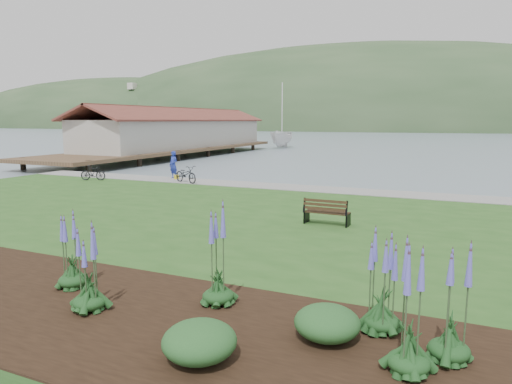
# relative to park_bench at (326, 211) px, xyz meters

# --- Properties ---
(ground) EXTENTS (600.00, 600.00, 0.00)m
(ground) POSITION_rel_park_bench_xyz_m (-4.92, 0.98, -0.88)
(ground) COLOR slate
(ground) RESTS_ON ground
(lawn) EXTENTS (34.00, 20.00, 0.40)m
(lawn) POSITION_rel_park_bench_xyz_m (-4.92, -1.02, -0.68)
(lawn) COLOR #254F1C
(lawn) RESTS_ON ground
(shoreline_path) EXTENTS (34.00, 2.20, 0.03)m
(shoreline_path) POSITION_rel_park_bench_xyz_m (-4.92, 7.88, -0.46)
(shoreline_path) COLOR gray
(shoreline_path) RESTS_ON lawn
(garden_bed) EXTENTS (24.00, 4.40, 0.04)m
(garden_bed) POSITION_rel_park_bench_xyz_m (-1.92, -8.82, -0.46)
(garden_bed) COLOR black
(garden_bed) RESTS_ON lawn
(far_hillside) EXTENTS (580.00, 80.00, 38.00)m
(far_hillside) POSITION_rel_park_bench_xyz_m (15.08, 170.98, -0.88)
(far_hillside) COLOR #2E4A29
(far_hillside) RESTS_ON ground
(pier_pavilion) EXTENTS (8.00, 36.00, 5.40)m
(pier_pavilion) POSITION_rel_park_bench_xyz_m (-24.92, 28.50, 1.77)
(pier_pavilion) COLOR #4C3826
(pier_pavilion) RESTS_ON ground
(park_bench) EXTENTS (1.56, 0.65, 0.96)m
(park_bench) POSITION_rel_park_bench_xyz_m (0.00, 0.00, 0.00)
(park_bench) COLOR black
(park_bench) RESTS_ON lawn
(person) EXTENTS (0.85, 0.69, 2.02)m
(person) POSITION_rel_park_bench_xyz_m (-12.06, 8.48, 0.54)
(person) COLOR #2332A0
(person) RESTS_ON lawn
(bicycle_a) EXTENTS (1.37, 2.04, 1.01)m
(bicycle_a) POSITION_rel_park_bench_xyz_m (-10.31, 7.15, 0.03)
(bicycle_a) COLOR black
(bicycle_a) RESTS_ON lawn
(bicycle_b) EXTENTS (0.94, 1.57, 0.91)m
(bicycle_b) POSITION_rel_park_bench_xyz_m (-16.06, 5.83, -0.02)
(bicycle_b) COLOR black
(bicycle_b) RESTS_ON lawn
(sailboat) EXTENTS (12.00, 12.19, 29.57)m
(sailboat) POSITION_rel_park_bench_xyz_m (-19.52, 46.92, -0.88)
(sailboat) COLOR silver
(sailboat) RESTS_ON ground
(pannier) EXTENTS (0.18, 0.27, 0.29)m
(pannier) POSITION_rel_park_bench_xyz_m (-11.66, 8.18, -0.33)
(pannier) COLOR gold
(pannier) RESTS_ON lawn
(echium_0) EXTENTS (0.62, 0.62, 1.78)m
(echium_0) POSITION_rel_park_bench_xyz_m (-2.15, -8.91, 0.27)
(echium_0) COLOR #153B18
(echium_0) RESTS_ON garden_bed
(echium_1) EXTENTS (0.62, 0.62, 2.28)m
(echium_1) POSITION_rel_park_bench_xyz_m (-0.06, -7.66, 0.44)
(echium_1) COLOR #153B18
(echium_1) RESTS_ON garden_bed
(echium_2) EXTENTS (0.62, 0.62, 2.03)m
(echium_2) POSITION_rel_park_bench_xyz_m (3.61, -8.72, 0.32)
(echium_2) COLOR #153B18
(echium_2) RESTS_ON garden_bed
(echium_3) EXTENTS (0.62, 0.62, 2.22)m
(echium_3) POSITION_rel_park_bench_xyz_m (4.13, -8.11, 0.41)
(echium_3) COLOR #153B18
(echium_3) RESTS_ON garden_bed
(echium_4) EXTENTS (0.62, 0.62, 1.95)m
(echium_4) POSITION_rel_park_bench_xyz_m (-3.35, -8.15, 0.34)
(echium_4) COLOR #153B18
(echium_4) RESTS_ON garden_bed
(echium_5) EXTENTS (0.62, 0.62, 1.93)m
(echium_5) POSITION_rel_park_bench_xyz_m (3.04, -7.56, 0.38)
(echium_5) COLOR #153B18
(echium_5) RESTS_ON garden_bed
(shrub_1) EXTENTS (1.14, 1.14, 0.57)m
(shrub_1) POSITION_rel_park_bench_xyz_m (0.70, -9.63, -0.15)
(shrub_1) COLOR #1E4C21
(shrub_1) RESTS_ON garden_bed
(shrub_2) EXTENTS (1.09, 1.09, 0.55)m
(shrub_2) POSITION_rel_park_bench_xyz_m (2.27, -8.20, -0.16)
(shrub_2) COLOR #1E4C21
(shrub_2) RESTS_ON garden_bed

